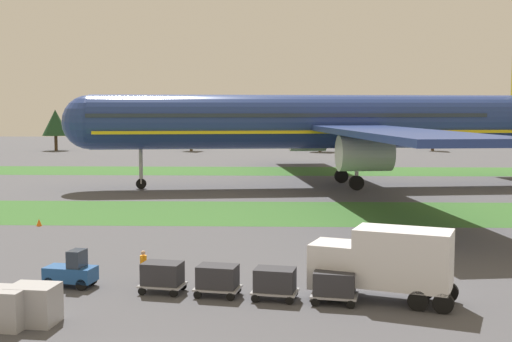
% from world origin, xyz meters
% --- Properties ---
extents(grass_strip_near, '(320.00, 14.14, 0.01)m').
position_xyz_m(grass_strip_near, '(0.00, 36.79, 0.00)').
color(grass_strip_near, '#336028').
rests_on(grass_strip_near, ground).
extents(grass_strip_far, '(320.00, 14.14, 0.01)m').
position_xyz_m(grass_strip_far, '(0.00, 77.06, 0.00)').
color(grass_strip_far, '#336028').
rests_on(grass_strip_far, ground).
extents(airliner, '(62.50, 77.17, 21.74)m').
position_xyz_m(airliner, '(12.40, 57.19, 7.79)').
color(airliner, navy).
rests_on(airliner, ground).
extents(baggage_tug, '(2.80, 1.76, 1.97)m').
position_xyz_m(baggage_tug, '(-4.76, 11.58, 0.81)').
color(baggage_tug, '#1E4C8E').
rests_on(baggage_tug, ground).
extents(cargo_dolly_lead, '(2.44, 1.88, 1.55)m').
position_xyz_m(cargo_dolly_lead, '(0.17, 10.64, 0.92)').
color(cargo_dolly_lead, '#A3A3A8').
rests_on(cargo_dolly_lead, ground).
extents(cargo_dolly_second, '(2.44, 1.88, 1.55)m').
position_xyz_m(cargo_dolly_second, '(3.02, 10.10, 0.92)').
color(cargo_dolly_second, '#A3A3A8').
rests_on(cargo_dolly_second, ground).
extents(cargo_dolly_third, '(2.44, 1.88, 1.55)m').
position_xyz_m(cargo_dolly_third, '(5.87, 9.56, 0.92)').
color(cargo_dolly_third, '#A3A3A8').
rests_on(cargo_dolly_third, ground).
extents(cargo_dolly_fourth, '(2.44, 1.88, 1.55)m').
position_xyz_m(cargo_dolly_fourth, '(8.72, 9.02, 0.92)').
color(cargo_dolly_fourth, '#A3A3A8').
rests_on(cargo_dolly_fourth, ground).
extents(catering_truck, '(7.32, 4.59, 3.58)m').
position_xyz_m(catering_truck, '(11.13, 9.54, 1.95)').
color(catering_truck, silver).
rests_on(catering_truck, ground).
extents(ground_crew_marshaller, '(0.36, 0.56, 1.74)m').
position_xyz_m(ground_crew_marshaller, '(-1.19, 12.56, 0.95)').
color(ground_crew_marshaller, black).
rests_on(ground_crew_marshaller, ground).
extents(uld_container_0, '(2.17, 1.81, 1.71)m').
position_xyz_m(uld_container_0, '(-4.56, 5.59, 0.86)').
color(uld_container_0, '#A3A3A8').
rests_on(uld_container_0, ground).
extents(uld_container_1, '(2.18, 1.83, 1.71)m').
position_xyz_m(uld_container_1, '(-5.66, 5.04, 0.85)').
color(uld_container_1, '#A3A3A8').
rests_on(uld_container_1, ground).
extents(taxiway_marker_1, '(0.44, 0.44, 0.59)m').
position_xyz_m(taxiway_marker_1, '(-12.95, 29.43, 0.29)').
color(taxiway_marker_1, orange).
rests_on(taxiway_marker_1, ground).
extents(distant_tree_line, '(199.12, 9.76, 11.59)m').
position_xyz_m(distant_tree_line, '(1.98, 124.87, 6.75)').
color(distant_tree_line, '#4C3823').
rests_on(distant_tree_line, ground).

